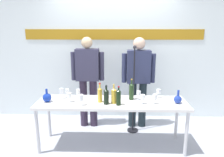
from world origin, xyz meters
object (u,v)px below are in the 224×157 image
decanter_blue_right (178,99)px  wine_glass_right_1 (155,97)px  wine_bottle_4 (100,94)px  wine_glass_left_4 (67,92)px  presenter_left (88,77)px  microphone_stand (133,104)px  wine_bottle_1 (114,95)px  wine_bottle_3 (119,97)px  display_table (112,105)px  wine_bottle_0 (131,91)px  wine_bottle_2 (106,96)px  presenter_right (138,77)px  wine_glass_right_0 (158,92)px  wine_glass_left_3 (81,98)px  wine_glass_left_1 (62,91)px  decanter_blue_left (47,97)px  wine_glass_left_2 (78,92)px  wine_glass_right_2 (143,97)px  wine_glass_right_3 (139,93)px  wine_glass_left_0 (69,96)px

decanter_blue_right → wine_glass_right_1: size_ratio=1.34×
wine_bottle_4 → wine_glass_left_4: 0.59m
presenter_left → microphone_stand: presenter_left is taller
wine_bottle_1 → wine_bottle_3: wine_bottle_1 is taller
display_table → wine_bottle_0: (0.31, 0.11, 0.20)m
wine_glass_left_4 → wine_bottle_2: bearing=-23.3°
presenter_right → wine_bottle_2: bearing=-123.7°
wine_glass_right_0 → wine_bottle_2: bearing=-160.3°
decanter_blue_right → wine_glass_left_4: 1.74m
presenter_right → display_table: bearing=-123.5°
wine_bottle_1 → wine_glass_left_3: bearing=-167.2°
wine_glass_right_1 → wine_glass_right_0: bearing=69.0°
wine_bottle_3 → wine_glass_left_1: bearing=163.8°
decanter_blue_left → wine_bottle_0: 1.31m
presenter_right → presenter_left: bearing=180.0°
wine_glass_left_2 → wine_glass_right_2: wine_glass_left_2 is taller
presenter_left → wine_glass_left_1: presenter_left is taller
decanter_blue_right → wine_glass_right_3: 0.59m
wine_bottle_3 → wine_glass_left_1: size_ratio=1.70×
wine_bottle_3 → wine_glass_left_3: wine_bottle_3 is taller
decanter_blue_right → microphone_stand: size_ratio=0.13×
display_table → wine_glass_right_3: wine_glass_right_3 is taller
wine_bottle_0 → wine_glass_left_4: 1.04m
presenter_left → wine_glass_left_0: (-0.18, -0.75, -0.12)m
decanter_blue_right → presenter_left: (-1.46, 0.75, 0.16)m
decanter_blue_right → wine_glass_left_1: decanter_blue_right is taller
wine_bottle_3 → wine_glass_right_3: bearing=37.0°
decanter_blue_right → wine_glass_right_0: size_ratio=1.36×
wine_glass_left_1 → wine_glass_right_1: bearing=-8.1°
presenter_left → wine_glass_left_2: 0.61m
wine_bottle_4 → wine_glass_right_1: size_ratio=1.97×
wine_bottle_3 → decanter_blue_right: bearing=6.4°
presenter_right → wine_glass_left_1: bearing=-155.3°
presenter_right → wine_glass_right_0: bearing=-61.8°
wine_glass_left_4 → wine_glass_right_3: same height
microphone_stand → display_table: bearing=-126.9°
decanter_blue_right → presenter_right: bearing=125.2°
decanter_blue_right → microphone_stand: microphone_stand is taller
wine_bottle_4 → wine_glass_left_0: wine_bottle_4 is taller
wine_bottle_3 → wine_glass_right_0: 0.72m
microphone_stand → wine_bottle_4: bearing=-136.5°
presenter_right → wine_bottle_2: (-0.54, -0.82, -0.10)m
wine_bottle_0 → wine_glass_right_1: wine_bottle_0 is taller
wine_glass_left_0 → wine_glass_left_1: wine_glass_left_1 is taller
display_table → presenter_left: size_ratio=1.36×
presenter_right → wine_bottle_2: 0.98m
wine_bottle_1 → microphone_stand: (0.34, 0.56, -0.34)m
presenter_right → wine_glass_right_3: presenter_right is taller
wine_glass_left_0 → wine_glass_right_1: 1.28m
wine_bottle_0 → wine_glass_left_2: wine_bottle_0 is taller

